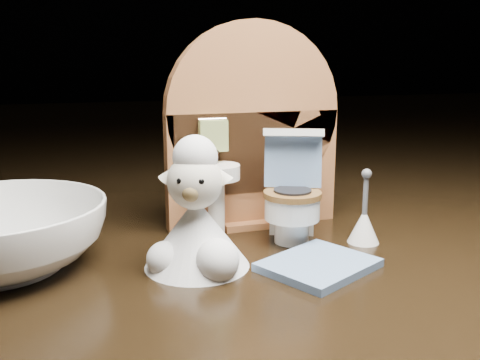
# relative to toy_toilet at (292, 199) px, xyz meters

# --- Properties ---
(backdrop_panel) EXTENTS (0.13, 0.05, 0.15)m
(backdrop_panel) POSITION_rel_toy_toilet_xyz_m (-0.02, 0.04, 0.04)
(backdrop_panel) COLOR #A36237
(backdrop_panel) RESTS_ON ground
(toy_toilet) EXTENTS (0.05, 0.05, 0.08)m
(toy_toilet) POSITION_rel_toy_toilet_xyz_m (0.00, 0.00, 0.00)
(toy_toilet) COLOR white
(toy_toilet) RESTS_ON ground
(bath_mat) EXTENTS (0.08, 0.07, 0.00)m
(bath_mat) POSITION_rel_toy_toilet_xyz_m (-0.01, -0.06, -0.03)
(bath_mat) COLOR #5F7CA4
(bath_mat) RESTS_ON ground
(toilet_brush) EXTENTS (0.02, 0.02, 0.05)m
(toilet_brush) POSITION_rel_toy_toilet_xyz_m (0.04, -0.02, -0.01)
(toilet_brush) COLOR white
(toilet_brush) RESTS_ON ground
(plush_lamb) EXTENTS (0.06, 0.07, 0.08)m
(plush_lamb) POSITION_rel_toy_toilet_xyz_m (-0.08, -0.03, 0.00)
(plush_lamb) COLOR white
(plush_lamb) RESTS_ON ground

